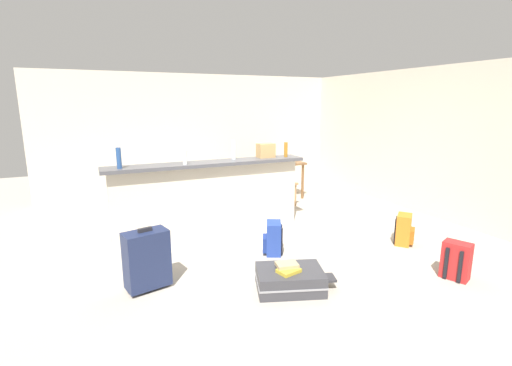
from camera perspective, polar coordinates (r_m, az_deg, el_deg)
name	(u,v)px	position (r m, az deg, el deg)	size (l,w,h in m)	color
ground_plane	(262,235)	(5.52, 0.99, -8.14)	(13.00, 13.00, 0.05)	#ADA393
wall_back	(202,134)	(8.06, -8.42, 7.55)	(6.60, 0.10, 2.50)	beige
wall_right	(406,140)	(7.28, 22.32, 6.26)	(0.10, 6.00, 2.50)	beige
partition_half_wall	(210,199)	(5.49, -7.21, -2.48)	(2.80, 0.20, 1.02)	beige
bar_countertop	(209,163)	(5.38, -7.36, 3.03)	(2.96, 0.40, 0.05)	#4C4C51
bottle_blue	(119,158)	(5.08, -20.57, 3.65)	(0.06, 0.06, 0.28)	#284C89
bottle_white	(185,157)	(5.18, -11.01, 3.96)	(0.06, 0.06, 0.20)	silver
bottle_clear	(234,150)	(5.57, -3.51, 5.21)	(0.06, 0.06, 0.29)	silver
bottle_amber	(286,150)	(5.82, 4.67, 5.19)	(0.06, 0.06, 0.23)	#9E661E
grocery_bag	(266,150)	(5.76, 1.52, 5.09)	(0.26, 0.18, 0.22)	tan
dining_table	(274,166)	(7.46, 2.75, 2.62)	(1.10, 0.80, 0.74)	brown
dining_chair_near_partition	(281,178)	(6.95, 3.94, 0.79)	(0.45, 0.45, 0.93)	#9E754C
dining_chair_far_side	(263,168)	(8.02, 1.17, 2.36)	(0.43, 0.43, 0.93)	#9E754C
suitcase_flat_charcoal	(290,279)	(3.96, 5.32, -14.72)	(0.89, 0.69, 0.22)	#38383D
backpack_orange	(404,230)	(5.46, 22.08, -6.80)	(0.34, 0.34, 0.42)	orange
backpack_red	(456,261)	(4.69, 28.73, -10.59)	(0.31, 0.33, 0.42)	red
suitcase_upright_navy	(147,259)	(4.02, -16.62, -11.29)	(0.48, 0.33, 0.67)	#1E284C
backpack_blue	(273,239)	(4.76, 2.66, -8.64)	(0.32, 0.33, 0.42)	#233D93
book_stack	(288,268)	(3.86, 4.97, -13.00)	(0.26, 0.26, 0.07)	gold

